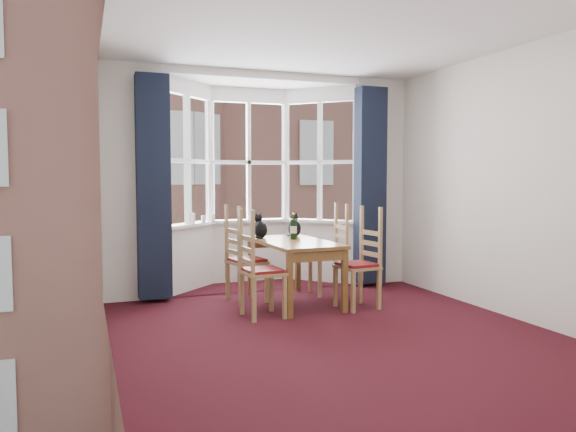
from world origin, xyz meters
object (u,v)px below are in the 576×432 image
cat_right (294,227)px  chair_left_near (255,273)px  cat_left (260,228)px  chair_left_far (240,262)px  candle_tall (193,218)px  chair_right_near (364,266)px  candle_extra (213,218)px  candle_short (203,219)px  chair_right_far (335,256)px  wine_bottle (293,228)px  dining_table (294,248)px

cat_right → chair_left_near: bearing=-130.2°
cat_left → cat_right: cat_left is taller
chair_left_far → candle_tall: (-0.39, 0.88, 0.46)m
chair_right_near → candle_extra: (-1.35, 1.68, 0.45)m
cat_left → candle_short: cat_left is taller
cat_left → chair_right_far: bearing=-6.5°
cat_right → candle_short: (-1.00, 0.73, 0.07)m
chair_left_near → candle_extra: bearing=92.1°
candle_tall → candle_extra: 0.28m
candle_extra → cat_left: bearing=-61.5°
chair_left_far → wine_bottle: wine_bottle is taller
chair_right_near → wine_bottle: wine_bottle is taller
wine_bottle → candle_extra: bearing=124.9°
dining_table → candle_short: candle_short is taller
wine_bottle → chair_right_near: bearing=-45.2°
chair_right_far → candle_short: size_ratio=9.50×
chair_left_far → cat_right: 0.86m
candle_tall → candle_extra: (0.28, 0.05, -0.01)m
chair_left_far → candle_tall: size_ratio=6.90×
chair_right_far → wine_bottle: wine_bottle is taller
chair_left_near → candle_short: bearing=96.5°
wine_bottle → candle_extra: size_ratio=2.79×
chair_right_far → wine_bottle: size_ratio=2.97×
chair_left_far → candle_short: 1.04m
cat_left → candle_tall: 1.00m
chair_right_near → chair_right_far: same height
cat_right → candle_tall: cat_right is taller
dining_table → chair_left_near: size_ratio=1.54×
chair_left_far → cat_right: bearing=13.4°
wine_bottle → dining_table: bearing=-107.6°
chair_left_far → chair_right_far: (1.25, 0.06, 0.00)m
chair_left_near → chair_right_near: (1.29, 0.03, 0.00)m
chair_right_far → cat_left: (-0.94, 0.11, 0.38)m
wine_bottle → candle_tall: size_ratio=2.32×
chair_right_far → cat_left: bearing=173.5°
cat_right → dining_table: bearing=-111.2°
dining_table → cat_left: cat_left is taller
dining_table → candle_tall: size_ratio=10.59×
candle_tall → cat_left: bearing=-46.0°
cat_left → candle_short: 0.93m
cat_left → wine_bottle: bearing=-42.0°
cat_left → candle_extra: (-0.42, 0.77, 0.08)m
cat_right → candle_short: size_ratio=3.11×
dining_table → candle_extra: 1.41m
chair_right_far → cat_right: cat_right is taller
cat_left → chair_left_near: bearing=-110.6°
chair_right_near → candle_short: size_ratio=9.50×
dining_table → chair_right_near: 0.83m
chair_left_near → wine_bottle: bearing=43.9°
candle_tall → candle_extra: bearing=10.3°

